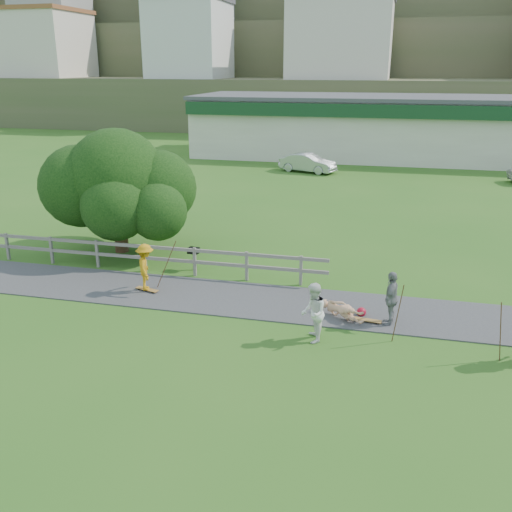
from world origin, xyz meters
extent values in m
plane|color=#2D621C|center=(0.00, 0.00, 0.00)|extent=(260.00, 260.00, 0.00)
cube|color=#343437|center=(0.00, 1.50, 0.02)|extent=(34.00, 3.00, 0.04)
cube|color=slate|center=(-10.00, 3.30, 0.55)|extent=(0.10, 0.10, 1.10)
cube|color=slate|center=(-8.00, 3.30, 0.55)|extent=(0.10, 0.10, 1.10)
cube|color=slate|center=(-6.00, 3.30, 0.55)|extent=(0.10, 0.10, 1.10)
cube|color=slate|center=(-4.00, 3.30, 0.55)|extent=(0.10, 0.10, 1.10)
cube|color=slate|center=(-2.00, 3.30, 0.55)|extent=(0.10, 0.10, 1.10)
cube|color=slate|center=(0.00, 3.30, 0.55)|extent=(0.10, 0.10, 1.10)
cube|color=slate|center=(2.00, 3.30, 0.55)|extent=(0.10, 0.10, 1.10)
cube|color=slate|center=(-4.50, 3.30, 1.00)|extent=(15.00, 0.08, 0.12)
cube|color=slate|center=(-4.50, 3.30, 0.55)|extent=(15.00, 0.08, 0.12)
cube|color=beige|center=(4.00, 35.00, 2.40)|extent=(32.00, 10.00, 4.80)
cube|color=#163D20|center=(4.00, 29.80, 4.20)|extent=(32.00, 0.60, 1.00)
cube|color=#4C4C51|center=(4.00, 35.00, 4.95)|extent=(32.50, 10.50, 0.30)
cube|color=#495632|center=(0.00, 55.00, 3.00)|extent=(220.00, 14.00, 6.00)
cube|color=beige|center=(0.00, 55.00, 9.50)|extent=(10.00, 9.00, 7.00)
cube|color=#4C4C51|center=(0.00, 55.00, 13.25)|extent=(10.40, 9.40, 0.50)
cube|color=#495632|center=(0.00, 68.00, 6.50)|extent=(220.00, 14.00, 13.00)
cube|color=#495632|center=(0.00, 81.00, 10.50)|extent=(220.00, 14.00, 21.00)
cube|color=#495632|center=(0.00, 94.00, 15.00)|extent=(220.00, 14.00, 30.00)
imported|color=#C08512|center=(-3.09, 1.38, 0.82)|extent=(0.99, 1.21, 1.63)
imported|color=tan|center=(3.70, 0.75, 0.29)|extent=(1.25, 1.54, 0.59)
imported|color=white|center=(3.05, -0.93, 0.87)|extent=(0.80, 0.95, 1.74)
imported|color=gray|center=(5.17, 0.69, 0.86)|extent=(0.55, 1.05, 1.71)
imported|color=#AFB1B8|center=(-1.30, 26.02, 0.69)|extent=(4.42, 2.64, 1.38)
sphere|color=#A81028|center=(4.30, 1.10, 0.15)|extent=(0.30, 0.30, 0.30)
cylinder|color=#513320|center=(-2.49, 1.78, 0.99)|extent=(0.03, 0.03, 1.99)
cylinder|color=#513320|center=(5.37, -0.43, 0.88)|extent=(0.03, 0.03, 1.76)
cylinder|color=#513320|center=(8.01, -0.89, 0.84)|extent=(0.03, 0.03, 1.68)
camera|label=1|loc=(4.99, -15.61, 7.49)|focal=40.00mm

